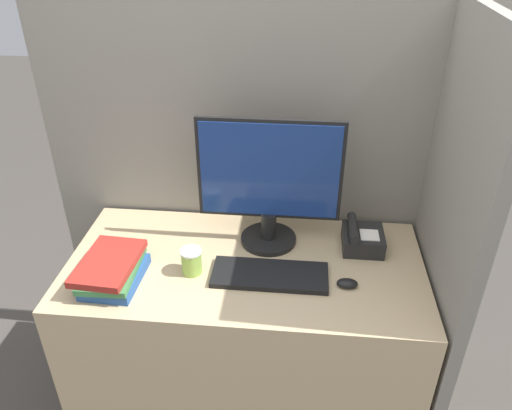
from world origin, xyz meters
TOP-DOWN VIEW (x-y plane):
  - cubicle_panel_rear at (0.00, 0.71)m, footprint 1.76×0.04m
  - cubicle_panel_right at (0.72, 0.37)m, footprint 0.04×0.74m
  - desk at (0.00, 0.34)m, footprint 1.36×0.68m
  - monitor at (0.08, 0.50)m, footprint 0.55×0.22m
  - keyboard at (0.10, 0.27)m, footprint 0.42×0.17m
  - mouse at (0.38, 0.24)m, footprint 0.08×0.05m
  - coffee_cup at (-0.19, 0.27)m, footprint 0.08×0.08m
  - book_stack at (-0.46, 0.19)m, footprint 0.22×0.30m
  - desk_telephone at (0.45, 0.49)m, footprint 0.16×0.18m

SIDE VIEW (x-z plane):
  - desk at x=0.00m, z-range 0.00..0.78m
  - keyboard at x=0.10m, z-range 0.78..0.80m
  - mouse at x=0.38m, z-range 0.78..0.81m
  - desk_telephone at x=0.45m, z-range 0.77..0.88m
  - book_stack at x=-0.46m, z-range 0.78..0.87m
  - coffee_cup at x=-0.19m, z-range 0.78..0.88m
  - cubicle_panel_rear at x=0.00m, z-range 0.00..1.70m
  - cubicle_panel_right at x=0.72m, z-range 0.00..1.70m
  - monitor at x=0.08m, z-range 0.77..1.30m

